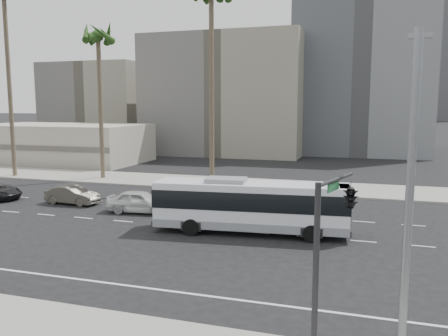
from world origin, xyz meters
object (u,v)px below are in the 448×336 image
at_px(car_a, 140,201).
at_px(streetlight_corner, 411,176).
at_px(car_b, 72,195).
at_px(city_bus, 250,205).
at_px(traffic_signal, 347,199).
at_px(palm_mid, 98,39).

distance_m(car_a, streetlight_corner, 22.75).
xyz_separation_m(car_b, streetlight_corner, (22.49, -16.21, 4.90)).
bearing_deg(car_a, car_b, 75.30).
height_order(city_bus, streetlight_corner, streetlight_corner).
relative_size(city_bus, traffic_signal, 2.15).
relative_size(streetlight_corner, palm_mid, 0.64).
bearing_deg(car_a, traffic_signal, -137.72).
bearing_deg(streetlight_corner, traffic_signal, 134.28).
relative_size(city_bus, streetlight_corner, 1.16).
distance_m(traffic_signal, palm_mid, 36.91).
bearing_deg(traffic_signal, city_bus, 136.13).
height_order(streetlight_corner, palm_mid, palm_mid).
xyz_separation_m(car_a, traffic_signal, (14.51, -13.06, 3.67)).
relative_size(city_bus, palm_mid, 0.74).
xyz_separation_m(car_a, streetlight_corner, (16.21, -15.22, 4.80)).
xyz_separation_m(streetlight_corner, traffic_signal, (-1.70, 2.16, -1.14)).
height_order(city_bus, traffic_signal, traffic_signal).
bearing_deg(traffic_signal, car_a, 154.67).
bearing_deg(car_b, palm_mid, 24.69).
height_order(traffic_signal, palm_mid, palm_mid).
height_order(city_bus, palm_mid, palm_mid).
distance_m(city_bus, car_b, 15.45).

